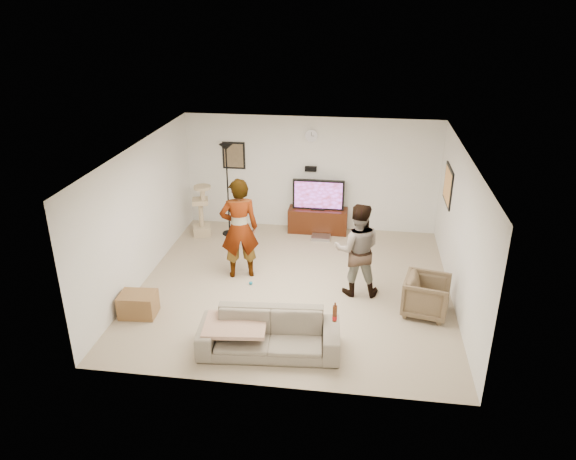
# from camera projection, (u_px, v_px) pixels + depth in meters

# --- Properties ---
(floor) EXTENTS (5.50, 5.50, 0.02)m
(floor) POSITION_uv_depth(u_px,v_px,m) (294.00, 286.00, 9.72)
(floor) COLOR tan
(floor) RESTS_ON ground
(ceiling) EXTENTS (5.50, 5.50, 0.02)m
(ceiling) POSITION_uv_depth(u_px,v_px,m) (295.00, 150.00, 8.71)
(ceiling) COLOR white
(ceiling) RESTS_ON wall_back
(wall_back) EXTENTS (5.50, 0.04, 2.50)m
(wall_back) POSITION_uv_depth(u_px,v_px,m) (311.00, 174.00, 11.71)
(wall_back) COLOR white
(wall_back) RESTS_ON floor
(wall_front) EXTENTS (5.50, 0.04, 2.50)m
(wall_front) POSITION_uv_depth(u_px,v_px,m) (267.00, 306.00, 6.72)
(wall_front) COLOR white
(wall_front) RESTS_ON floor
(wall_left) EXTENTS (0.04, 5.50, 2.50)m
(wall_left) POSITION_uv_depth(u_px,v_px,m) (142.00, 214.00, 9.56)
(wall_left) COLOR white
(wall_left) RESTS_ON floor
(wall_right) EXTENTS (0.04, 5.50, 2.50)m
(wall_right) POSITION_uv_depth(u_px,v_px,m) (460.00, 231.00, 8.86)
(wall_right) COLOR white
(wall_right) RESTS_ON floor
(wall_clock) EXTENTS (0.26, 0.04, 0.26)m
(wall_clock) POSITION_uv_depth(u_px,v_px,m) (311.00, 136.00, 11.34)
(wall_clock) COLOR silver
(wall_clock) RESTS_ON wall_back
(wall_speaker) EXTENTS (0.25, 0.10, 0.10)m
(wall_speaker) POSITION_uv_depth(u_px,v_px,m) (311.00, 169.00, 11.60)
(wall_speaker) COLOR black
(wall_speaker) RESTS_ON wall_back
(picture_back) EXTENTS (0.42, 0.03, 0.52)m
(picture_back) POSITION_uv_depth(u_px,v_px,m) (234.00, 155.00, 11.77)
(picture_back) COLOR brown
(picture_back) RESTS_ON wall_back
(picture_right) EXTENTS (0.03, 0.78, 0.62)m
(picture_right) POSITION_uv_depth(u_px,v_px,m) (448.00, 185.00, 10.22)
(picture_right) COLOR #FFA557
(picture_right) RESTS_ON wall_right
(tv_stand) EXTENTS (1.29, 0.45, 0.54)m
(tv_stand) POSITION_uv_depth(u_px,v_px,m) (318.00, 220.00, 11.85)
(tv_stand) COLOR #331408
(tv_stand) RESTS_ON floor
(console_box) EXTENTS (0.40, 0.30, 0.07)m
(console_box) POSITION_uv_depth(u_px,v_px,m) (321.00, 237.00, 11.57)
(console_box) COLOR #ACACB7
(console_box) RESTS_ON floor
(tv) EXTENTS (1.11, 0.08, 0.66)m
(tv) POSITION_uv_depth(u_px,v_px,m) (318.00, 195.00, 11.61)
(tv) COLOR black
(tv) RESTS_ON tv_stand
(tv_screen) EXTENTS (1.03, 0.01, 0.58)m
(tv_screen) POSITION_uv_depth(u_px,v_px,m) (318.00, 195.00, 11.57)
(tv_screen) COLOR #A44CD5
(tv_screen) RESTS_ON tv
(floor_lamp) EXTENTS (0.32, 0.32, 2.01)m
(floor_lamp) POSITION_uv_depth(u_px,v_px,m) (228.00, 190.00, 11.45)
(floor_lamp) COLOR black
(floor_lamp) RESTS_ON floor
(cat_tree) EXTENTS (0.45, 0.45, 1.14)m
(cat_tree) POSITION_uv_depth(u_px,v_px,m) (201.00, 210.00, 11.58)
(cat_tree) COLOR tan
(cat_tree) RESTS_ON floor
(person_left) EXTENTS (0.80, 0.64, 1.90)m
(person_left) POSITION_uv_depth(u_px,v_px,m) (239.00, 229.00, 9.72)
(person_left) COLOR #BDBEC1
(person_left) RESTS_ON floor
(person_right) EXTENTS (0.85, 0.68, 1.67)m
(person_right) POSITION_uv_depth(u_px,v_px,m) (357.00, 250.00, 9.17)
(person_right) COLOR #475AA2
(person_right) RESTS_ON floor
(sofa) EXTENTS (2.10, 0.96, 0.60)m
(sofa) POSITION_uv_depth(u_px,v_px,m) (269.00, 334.00, 7.82)
(sofa) COLOR #756C5D
(sofa) RESTS_ON floor
(throw_blanket) EXTENTS (0.97, 0.79, 0.06)m
(throw_blanket) POSITION_uv_depth(u_px,v_px,m) (235.00, 325.00, 7.85)
(throw_blanket) COLOR tan
(throw_blanket) RESTS_ON sofa
(beer_bottle) EXTENTS (0.06, 0.06, 0.25)m
(beer_bottle) POSITION_uv_depth(u_px,v_px,m) (335.00, 314.00, 7.53)
(beer_bottle) COLOR #532611
(beer_bottle) RESTS_ON sofa
(armchair) EXTENTS (0.85, 0.84, 0.66)m
(armchair) POSITION_uv_depth(u_px,v_px,m) (427.00, 296.00, 8.75)
(armchair) COLOR brown
(armchair) RESTS_ON floor
(side_table) EXTENTS (0.61, 0.47, 0.39)m
(side_table) POSITION_uv_depth(u_px,v_px,m) (138.00, 304.00, 8.76)
(side_table) COLOR brown
(side_table) RESTS_ON floor
(toy_ball) EXTENTS (0.07, 0.07, 0.07)m
(toy_ball) POSITION_uv_depth(u_px,v_px,m) (251.00, 283.00, 9.74)
(toy_ball) COLOR #146B89
(toy_ball) RESTS_ON floor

